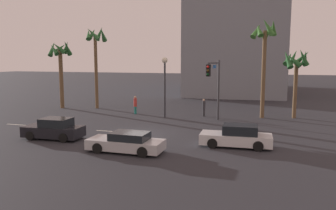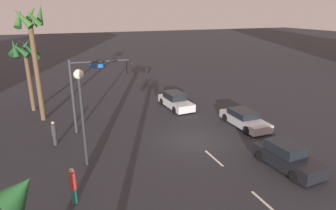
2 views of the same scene
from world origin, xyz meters
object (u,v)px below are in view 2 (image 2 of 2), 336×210
streetlamp (81,99)px  traffic_signal (94,83)px  car_1 (176,101)px  palm_tree_3 (32,36)px  pedestrian_0 (73,185)px  palm_tree_0 (25,54)px  car_2 (244,119)px  pedestrian_1 (54,133)px  car_0 (287,157)px

streetlamp → traffic_signal: bearing=-16.0°
car_1 → palm_tree_3: size_ratio=0.49×
pedestrian_0 → palm_tree_0: palm_tree_0 is taller
palm_tree_0 → car_2: bearing=-123.2°
pedestrian_1 → car_1: bearing=-68.2°
palm_tree_0 → pedestrian_0: bearing=-171.4°
streetlamp → pedestrian_0: bearing=164.1°
car_2 → pedestrian_1: bearing=82.3°
car_0 → streetlamp: (4.73, 10.85, 3.41)m
palm_tree_0 → car_1: bearing=-108.0°
pedestrian_0 → palm_tree_0: (15.46, 2.33, 4.19)m
car_0 → car_2: car_0 is taller
car_0 → streetlamp: bearing=66.4°
streetlamp → palm_tree_3: palm_tree_3 is taller
car_2 → pedestrian_1: (1.91, 14.13, 0.34)m
car_1 → car_0: bearing=-172.4°
car_0 → streetlamp: 12.32m
car_2 → pedestrian_1: pedestrian_1 is taller
pedestrian_1 → palm_tree_3: palm_tree_3 is taller
car_2 → pedestrian_0: 14.40m
car_2 → palm_tree_0: palm_tree_0 is taller
palm_tree_3 → streetlamp: bearing=-164.6°
pedestrian_0 → pedestrian_1: pedestrian_0 is taller
pedestrian_0 → pedestrian_1: (7.04, 0.68, -0.07)m
pedestrian_0 → pedestrian_1: 7.07m
pedestrian_0 → pedestrian_1: size_ratio=1.07×
car_1 → car_2: size_ratio=0.99×
car_0 → traffic_signal: size_ratio=0.77×
car_1 → streetlamp: streetlamp is taller
streetlamp → car_1: bearing=-49.4°
car_0 → car_1: size_ratio=0.93×
car_2 → palm_tree_3: size_ratio=0.50×
car_1 → streetlamp: bearing=130.6°
car_1 → pedestrian_1: 11.70m
car_1 → pedestrian_0: (-11.39, 10.18, 0.34)m
pedestrian_0 → pedestrian_1: bearing=5.5°
car_2 → pedestrian_0: size_ratio=2.49×
traffic_signal → streetlamp: streetlamp is taller
pedestrian_1 → streetlamp: bearing=-154.3°
traffic_signal → palm_tree_3: bearing=45.0°
palm_tree_3 → pedestrian_1: bearing=-171.8°
pedestrian_1 → palm_tree_0: palm_tree_0 is taller
car_0 → car_2: bearing=-14.1°
palm_tree_3 → car_1: bearing=-95.8°
car_0 → palm_tree_3: bearing=44.1°
pedestrian_1 → palm_tree_3: (5.53, 0.80, 6.01)m
pedestrian_1 → palm_tree_3: size_ratio=0.19×
pedestrian_0 → palm_tree_3: bearing=6.7°
car_0 → traffic_signal: 13.94m
car_1 → palm_tree_3: palm_tree_3 is taller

